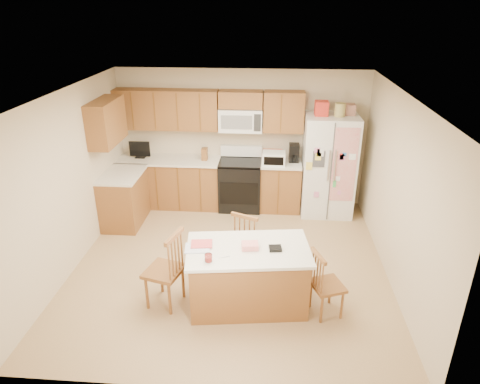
# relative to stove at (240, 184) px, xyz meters

# --- Properties ---
(ground) EXTENTS (4.50, 4.50, 0.00)m
(ground) POSITION_rel_stove_xyz_m (0.00, -1.94, -0.47)
(ground) COLOR #9B7C4E
(ground) RESTS_ON ground
(room_shell) EXTENTS (4.60, 4.60, 2.52)m
(room_shell) POSITION_rel_stove_xyz_m (0.00, -1.94, 0.97)
(room_shell) COLOR beige
(room_shell) RESTS_ON ground
(cabinetry) EXTENTS (3.36, 1.56, 2.15)m
(cabinetry) POSITION_rel_stove_xyz_m (-0.98, -0.15, 0.44)
(cabinetry) COLOR brown
(cabinetry) RESTS_ON ground
(stove) EXTENTS (0.76, 0.65, 1.13)m
(stove) POSITION_rel_stove_xyz_m (0.00, 0.00, 0.00)
(stove) COLOR black
(stove) RESTS_ON ground
(refrigerator) EXTENTS (0.90, 0.79, 2.04)m
(refrigerator) POSITION_rel_stove_xyz_m (1.57, -0.06, 0.45)
(refrigerator) COLOR white
(refrigerator) RESTS_ON ground
(island) EXTENTS (1.59, 1.06, 0.91)m
(island) POSITION_rel_stove_xyz_m (0.31, -2.80, -0.06)
(island) COLOR brown
(island) RESTS_ON ground
(windsor_chair_left) EXTENTS (0.53, 0.55, 1.04)m
(windsor_chair_left) POSITION_rel_stove_xyz_m (-0.71, -2.88, 0.02)
(windsor_chair_left) COLOR brown
(windsor_chair_left) RESTS_ON ground
(windsor_chair_back) EXTENTS (0.54, 0.53, 0.96)m
(windsor_chair_back) POSITION_rel_stove_xyz_m (0.28, -2.07, -0.02)
(windsor_chair_back) COLOR brown
(windsor_chair_back) RESTS_ON ground
(windsor_chair_right) EXTENTS (0.47, 0.48, 0.88)m
(windsor_chair_right) POSITION_rel_stove_xyz_m (1.27, -2.92, -0.06)
(windsor_chair_right) COLOR brown
(windsor_chair_right) RESTS_ON ground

